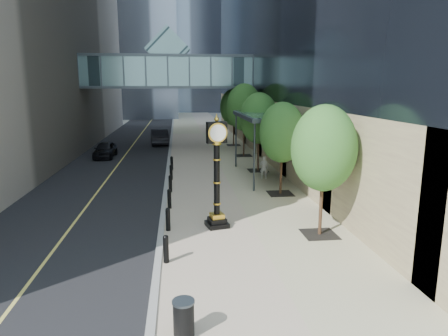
{
  "coord_description": "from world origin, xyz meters",
  "views": [
    {
      "loc": [
        -2.19,
        -12.22,
        6.13
      ],
      "look_at": [
        -0.08,
        5.95,
        2.38
      ],
      "focal_mm": 32.0,
      "sensor_mm": 36.0,
      "label": 1
    }
  ],
  "objects": [
    {
      "name": "ground",
      "position": [
        0.0,
        0.0,
        0.0
      ],
      "size": [
        320.0,
        320.0,
        0.0
      ],
      "primitive_type": "plane",
      "color": "gray",
      "rests_on": "ground"
    },
    {
      "name": "road",
      "position": [
        -7.0,
        40.0,
        0.01
      ],
      "size": [
        8.0,
        180.0,
        0.02
      ],
      "primitive_type": "cube",
      "color": "black",
      "rests_on": "ground"
    },
    {
      "name": "sidewalk",
      "position": [
        1.0,
        40.0,
        0.03
      ],
      "size": [
        8.0,
        180.0,
        0.06
      ],
      "primitive_type": "cube",
      "color": "tan",
      "rests_on": "ground"
    },
    {
      "name": "curb",
      "position": [
        -3.0,
        40.0,
        0.04
      ],
      "size": [
        0.25,
        180.0,
        0.07
      ],
      "primitive_type": "cube",
      "color": "gray",
      "rests_on": "ground"
    },
    {
      "name": "skywalk",
      "position": [
        -3.0,
        28.0,
        7.71
      ],
      "size": [
        17.0,
        4.2,
        5.8
      ],
      "color": "#43646C",
      "rests_on": "ground"
    },
    {
      "name": "entrance_canopy",
      "position": [
        3.48,
        14.0,
        4.19
      ],
      "size": [
        3.0,
        8.0,
        4.38
      ],
      "color": "#383F44",
      "rests_on": "ground"
    },
    {
      "name": "bollard_row",
      "position": [
        -2.7,
        9.0,
        0.51
      ],
      "size": [
        0.2,
        16.2,
        0.9
      ],
      "color": "black",
      "rests_on": "sidewalk"
    },
    {
      "name": "street_trees",
      "position": [
        3.6,
        17.36,
        3.96
      ],
      "size": [
        3.08,
        28.74,
        6.34
      ],
      "color": "black",
      "rests_on": "sidewalk"
    },
    {
      "name": "street_clock",
      "position": [
        -0.57,
        4.45,
        2.15
      ],
      "size": [
        1.09,
        1.09,
        4.82
      ],
      "rotation": [
        0.0,
        0.0,
        0.23
      ],
      "color": "black",
      "rests_on": "sidewalk"
    },
    {
      "name": "trash_bin",
      "position": [
        -2.15,
        -3.31,
        0.51
      ],
      "size": [
        0.61,
        0.61,
        0.9
      ],
      "primitive_type": "cylinder",
      "rotation": [
        0.0,
        0.0,
        -0.19
      ],
      "color": "black",
      "rests_on": "sidewalk"
    },
    {
      "name": "pedestrian",
      "position": [
        3.47,
        13.36,
        0.83
      ],
      "size": [
        0.64,
        0.52,
        1.54
      ],
      "primitive_type": "imported",
      "rotation": [
        0.0,
        0.0,
        2.85
      ],
      "color": "#B1AEA2",
      "rests_on": "sidewalk"
    },
    {
      "name": "car_near",
      "position": [
        -8.56,
        23.24,
        0.71
      ],
      "size": [
        1.72,
        4.1,
        1.39
      ],
      "primitive_type": "imported",
      "rotation": [
        0.0,
        0.0,
        -0.02
      ],
      "color": "black",
      "rests_on": "road"
    },
    {
      "name": "car_far",
      "position": [
        -4.2,
        30.96,
        0.84
      ],
      "size": [
        2.21,
        5.14,
        1.65
      ],
      "primitive_type": "imported",
      "rotation": [
        0.0,
        0.0,
        3.24
      ],
      "color": "black",
      "rests_on": "road"
    }
  ]
}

